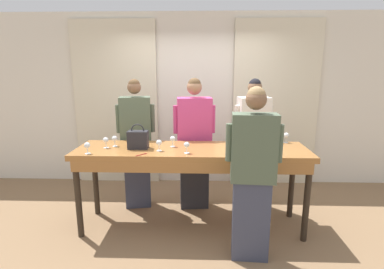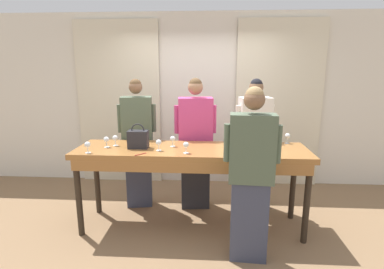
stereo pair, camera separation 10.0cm
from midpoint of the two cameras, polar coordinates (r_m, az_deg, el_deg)
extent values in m
plane|color=#846647|center=(3.93, -0.80, -16.94)|extent=(18.00, 18.00, 0.00)
cube|color=silver|center=(5.01, 0.00, 6.45)|extent=(12.00, 0.06, 2.80)
cube|color=beige|center=(5.16, -14.83, 5.60)|extent=(1.38, 0.03, 2.69)
cube|color=beige|center=(5.08, 15.03, 5.47)|extent=(1.38, 0.03, 2.69)
cube|color=#9E6633|center=(3.55, -0.85, -3.12)|extent=(2.74, 0.72, 0.06)
cube|color=#9E6633|center=(3.25, -1.14, -6.34)|extent=(2.63, 0.03, 0.12)
cylinder|color=#2D2319|center=(3.75, -21.59, -11.34)|extent=(0.07, 0.07, 0.94)
cylinder|color=#2D2319|center=(3.64, 20.23, -12.02)|extent=(0.07, 0.07, 0.94)
cylinder|color=#2D2319|center=(4.24, -18.56, -8.32)|extent=(0.07, 0.07, 0.94)
cylinder|color=#2D2319|center=(4.14, 17.80, -8.80)|extent=(0.07, 0.07, 0.94)
cylinder|color=black|center=(3.54, 8.84, -0.98)|extent=(0.08, 0.08, 0.22)
cone|color=black|center=(3.51, 8.91, 1.07)|extent=(0.08, 0.08, 0.04)
cylinder|color=black|center=(3.50, 8.95, 2.12)|extent=(0.03, 0.03, 0.09)
cylinder|color=white|center=(3.55, 8.83, -1.15)|extent=(0.08, 0.08, 0.09)
cube|color=#232328|center=(3.57, -11.04, -1.00)|extent=(0.24, 0.13, 0.21)
torus|color=#232328|center=(3.55, -11.11, 0.76)|extent=(0.16, 0.01, 0.16)
cylinder|color=white|center=(3.62, -4.48, -2.29)|extent=(0.06, 0.06, 0.00)
cylinder|color=white|center=(3.61, -4.49, -1.75)|extent=(0.01, 0.01, 0.07)
sphere|color=white|center=(3.60, -4.51, -0.82)|extent=(0.07, 0.07, 0.07)
cylinder|color=white|center=(3.76, -15.20, -2.15)|extent=(0.06, 0.06, 0.00)
cylinder|color=white|center=(3.75, -15.23, -1.64)|extent=(0.01, 0.01, 0.07)
sphere|color=white|center=(3.74, -15.28, -0.74)|extent=(0.07, 0.07, 0.07)
cylinder|color=white|center=(3.53, -20.01, -3.44)|extent=(0.06, 0.06, 0.00)
cylinder|color=white|center=(3.52, -20.05, -2.89)|extent=(0.01, 0.01, 0.07)
sphere|color=white|center=(3.51, -20.13, -1.94)|extent=(0.07, 0.07, 0.07)
cylinder|color=white|center=(3.34, -1.88, -3.56)|extent=(0.06, 0.06, 0.00)
cylinder|color=white|center=(3.33, -1.88, -2.98)|extent=(0.01, 0.01, 0.07)
sphere|color=white|center=(3.31, -1.89, -1.98)|extent=(0.07, 0.07, 0.07)
sphere|color=beige|center=(3.32, -1.89, -2.11)|extent=(0.04, 0.04, 0.04)
cylinder|color=white|center=(3.71, -16.77, -2.43)|extent=(0.06, 0.06, 0.00)
cylinder|color=white|center=(3.70, -16.80, -1.91)|extent=(0.01, 0.01, 0.07)
sphere|color=white|center=(3.69, -16.86, -1.00)|extent=(0.07, 0.07, 0.07)
cylinder|color=white|center=(3.56, 13.44, -2.89)|extent=(0.06, 0.06, 0.00)
cylinder|color=white|center=(3.55, 13.47, -2.35)|extent=(0.01, 0.01, 0.07)
sphere|color=white|center=(3.53, 13.52, -1.40)|extent=(0.07, 0.07, 0.07)
cylinder|color=white|center=(3.89, 15.28, -1.67)|extent=(0.06, 0.06, 0.00)
cylinder|color=white|center=(3.88, 15.31, -1.17)|extent=(0.01, 0.01, 0.07)
sphere|color=white|center=(3.87, 15.36, -0.30)|extent=(0.07, 0.07, 0.07)
cylinder|color=white|center=(3.97, 16.74, -1.47)|extent=(0.06, 0.06, 0.00)
cylinder|color=white|center=(3.96, 16.78, -0.98)|extent=(0.01, 0.01, 0.07)
sphere|color=white|center=(3.95, 16.83, -0.13)|extent=(0.07, 0.07, 0.07)
cylinder|color=white|center=(3.46, -7.10, -3.08)|extent=(0.06, 0.06, 0.00)
cylinder|color=white|center=(3.45, -7.12, -2.52)|extent=(0.01, 0.01, 0.07)
sphere|color=white|center=(3.43, -7.15, -1.55)|extent=(0.07, 0.07, 0.07)
sphere|color=beige|center=(3.44, -7.14, -1.68)|extent=(0.04, 0.04, 0.04)
cylinder|color=maroon|center=(3.33, -10.48, -3.79)|extent=(0.11, 0.12, 0.01)
cube|color=#383D51|center=(4.35, -10.93, -7.86)|extent=(0.38, 0.27, 0.87)
cube|color=#4C5B47|center=(4.14, -11.38, 2.30)|extent=(0.44, 0.31, 0.69)
sphere|color=brown|center=(4.08, -11.67, 8.81)|extent=(0.18, 0.18, 0.18)
sphere|color=brown|center=(4.08, -11.69, 9.25)|extent=(0.16, 0.16, 0.16)
cylinder|color=#4C5B47|center=(4.12, -8.29, 3.10)|extent=(0.08, 0.08, 0.38)
cylinder|color=#4C5B47|center=(4.15, -14.51, 2.90)|extent=(0.08, 0.08, 0.38)
cube|color=#28282D|center=(4.25, -0.26, -8.16)|extent=(0.41, 0.26, 0.87)
cube|color=#C63D7A|center=(4.03, -0.27, 2.19)|extent=(0.48, 0.31, 0.69)
sphere|color=#9E7051|center=(3.97, -0.28, 8.99)|extent=(0.20, 0.20, 0.20)
sphere|color=brown|center=(3.97, -0.28, 9.49)|extent=(0.18, 0.18, 0.18)
cylinder|color=#C63D7A|center=(4.05, 3.25, 2.95)|extent=(0.08, 0.08, 0.38)
cylinder|color=#C63D7A|center=(4.01, -3.82, 2.85)|extent=(0.08, 0.08, 0.38)
cube|color=brown|center=(4.29, 10.47, -8.13)|extent=(0.37, 0.27, 0.87)
cube|color=silver|center=(4.08, 10.91, 2.17)|extent=(0.44, 0.31, 0.69)
sphere|color=brown|center=(4.02, 11.19, 8.82)|extent=(0.19, 0.19, 0.19)
sphere|color=black|center=(4.02, 11.21, 9.28)|extent=(0.16, 0.16, 0.16)
cylinder|color=silver|center=(4.14, 13.91, 2.92)|extent=(0.08, 0.08, 0.38)
cylinder|color=silver|center=(4.01, 7.87, 2.85)|extent=(0.08, 0.08, 0.38)
cube|color=#383D51|center=(3.22, 10.18, -15.71)|extent=(0.38, 0.21, 0.85)
cube|color=#4C5B47|center=(2.94, 10.75, -2.56)|extent=(0.45, 0.24, 0.67)
sphere|color=brown|center=(2.85, 11.14, 6.59)|extent=(0.20, 0.20, 0.20)
sphere|color=#93754C|center=(2.85, 11.17, 7.28)|extent=(0.17, 0.17, 0.17)
cylinder|color=#4C5B47|center=(2.91, 6.13, -1.52)|extent=(0.07, 0.07, 0.37)
cylinder|color=#4C5B47|center=(2.96, 15.39, -1.69)|extent=(0.07, 0.07, 0.37)
camera|label=1|loc=(0.05, -90.80, -0.18)|focal=28.00mm
camera|label=2|loc=(0.05, 89.20, 0.18)|focal=28.00mm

